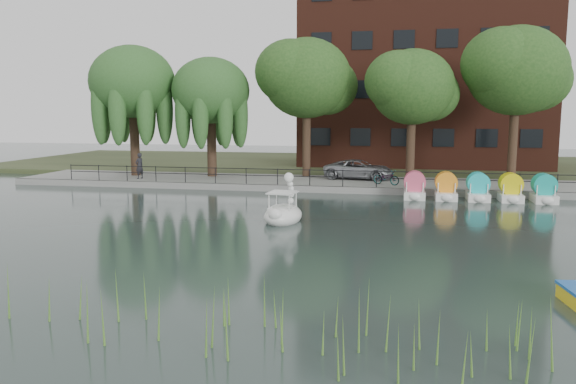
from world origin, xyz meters
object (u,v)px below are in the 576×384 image
(minivan, at_px, (359,168))
(pedestrian, at_px, (139,164))
(bicycle, at_px, (386,177))
(swan_boat, at_px, (283,211))

(minivan, xyz_separation_m, pedestrian, (-14.43, -2.68, 0.25))
(minivan, xyz_separation_m, bicycle, (1.85, -2.64, -0.24))
(minivan, distance_m, bicycle, 3.23)
(minivan, bearing_deg, swan_boat, 177.36)
(bicycle, bearing_deg, pedestrian, 114.13)
(minivan, xyz_separation_m, swan_boat, (-2.35, -13.43, -0.68))
(minivan, distance_m, pedestrian, 14.68)
(minivan, distance_m, swan_boat, 13.65)
(minivan, height_order, bicycle, minivan)
(bicycle, bearing_deg, swan_boat, -177.29)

